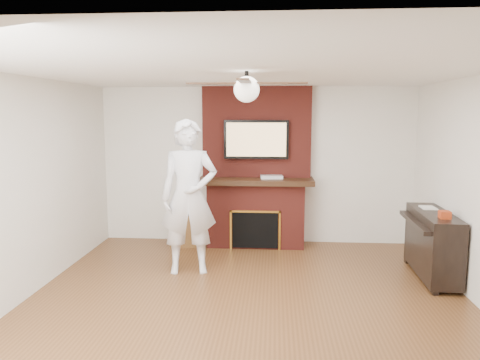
# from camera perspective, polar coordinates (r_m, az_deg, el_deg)

# --- Properties ---
(room_shell) EXTENTS (5.36, 5.86, 2.86)m
(room_shell) POSITION_cam_1_polar(r_m,az_deg,el_deg) (4.82, 0.79, -1.81)
(room_shell) COLOR #533118
(room_shell) RESTS_ON ground
(fireplace) EXTENTS (1.78, 0.64, 2.50)m
(fireplace) POSITION_cam_1_polar(r_m,az_deg,el_deg) (7.38, 1.98, -0.34)
(fireplace) COLOR maroon
(fireplace) RESTS_ON ground
(tv) EXTENTS (1.00, 0.08, 0.60)m
(tv) POSITION_cam_1_polar(r_m,az_deg,el_deg) (7.26, 2.00, 4.96)
(tv) COLOR black
(tv) RESTS_ON fireplace
(ceiling_fan) EXTENTS (1.21, 1.21, 0.31)m
(ceiling_fan) POSITION_cam_1_polar(r_m,az_deg,el_deg) (4.76, 0.81, 11.13)
(ceiling_fan) COLOR black
(ceiling_fan) RESTS_ON room_shell
(person) EXTENTS (0.81, 0.62, 2.01)m
(person) POSITION_cam_1_polar(r_m,az_deg,el_deg) (6.12, -6.24, -2.06)
(person) COLOR silver
(person) RESTS_ON ground
(side_table) EXTENTS (0.57, 0.57, 0.59)m
(side_table) POSITION_cam_1_polar(r_m,az_deg,el_deg) (7.58, -6.45, -5.75)
(side_table) COLOR brown
(side_table) RESTS_ON ground
(piano) EXTENTS (0.52, 1.31, 0.94)m
(piano) POSITION_cam_1_polar(r_m,az_deg,el_deg) (6.46, 22.38, -7.08)
(piano) COLOR black
(piano) RESTS_ON ground
(cable_box) EXTENTS (0.36, 0.23, 0.05)m
(cable_box) POSITION_cam_1_polar(r_m,az_deg,el_deg) (7.26, 3.87, 0.38)
(cable_box) COLOR silver
(cable_box) RESTS_ON fireplace
(candle_orange) EXTENTS (0.07, 0.07, 0.13)m
(candle_orange) POSITION_cam_1_polar(r_m,az_deg,el_deg) (7.37, 0.13, -7.76)
(candle_orange) COLOR orange
(candle_orange) RESTS_ON ground
(candle_green) EXTENTS (0.07, 0.07, 0.10)m
(candle_green) POSITION_cam_1_polar(r_m,az_deg,el_deg) (7.36, 1.31, -7.91)
(candle_green) COLOR #3D8736
(candle_green) RESTS_ON ground
(candle_cream) EXTENTS (0.08, 0.08, 0.11)m
(candle_cream) POSITION_cam_1_polar(r_m,az_deg,el_deg) (7.39, 2.38, -7.79)
(candle_cream) COLOR #F7EFC5
(candle_cream) RESTS_ON ground
(candle_blue) EXTENTS (0.06, 0.06, 0.09)m
(candle_blue) POSITION_cam_1_polar(r_m,az_deg,el_deg) (7.34, 2.87, -8.00)
(candle_blue) COLOR #2B4B83
(candle_blue) RESTS_ON ground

